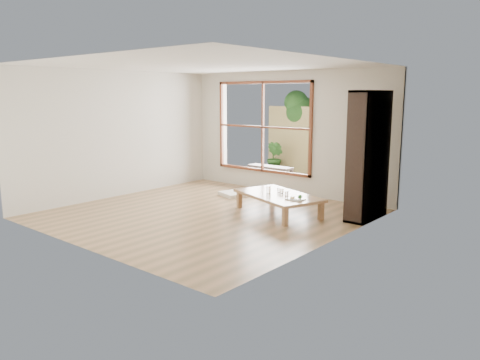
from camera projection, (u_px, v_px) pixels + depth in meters
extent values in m
plane|color=#AC8056|center=(208.00, 214.00, 8.39)|extent=(5.00, 5.00, 0.00)
cube|color=#9F784D|center=(278.00, 195.00, 8.35)|extent=(1.84, 1.40, 0.05)
cube|color=#9F784D|center=(239.00, 200.00, 8.82)|extent=(0.10, 0.10, 0.30)
cube|color=#9F784D|center=(272.00, 195.00, 9.19)|extent=(0.10, 0.10, 0.30)
cube|color=#9F784D|center=(285.00, 217.00, 7.58)|extent=(0.10, 0.10, 0.30)
cube|color=#9F784D|center=(321.00, 211.00, 7.96)|extent=(0.10, 0.10, 0.30)
cube|color=white|center=(235.00, 194.00, 9.88)|extent=(0.69, 0.69, 0.08)
cube|color=black|center=(368.00, 156.00, 7.90)|extent=(0.35, 0.98, 2.18)
cylinder|color=silver|center=(269.00, 190.00, 8.37)|extent=(0.08, 0.08, 0.14)
cylinder|color=silver|center=(287.00, 194.00, 8.18)|extent=(0.06, 0.06, 0.09)
cylinder|color=silver|center=(282.00, 191.00, 8.42)|extent=(0.07, 0.07, 0.09)
cylinder|color=silver|center=(279.00, 190.00, 8.51)|extent=(0.07, 0.07, 0.09)
cube|color=white|center=(295.00, 199.00, 7.90)|extent=(0.30, 0.23, 0.02)
sphere|color=#386F2C|center=(300.00, 197.00, 7.88)|extent=(0.07, 0.07, 0.07)
cube|color=gold|center=(292.00, 198.00, 7.88)|extent=(0.05, 0.05, 0.03)
cube|color=beige|center=(293.00, 197.00, 7.96)|extent=(0.07, 0.06, 0.02)
cylinder|color=silver|center=(295.00, 199.00, 7.83)|extent=(0.17, 0.02, 0.01)
cube|color=#383129|center=(291.00, 182.00, 11.46)|extent=(2.80, 2.00, 0.05)
cube|color=black|center=(270.00, 167.00, 11.41)|extent=(1.15, 0.34, 0.05)
cube|color=black|center=(250.00, 173.00, 11.69)|extent=(0.06, 0.06, 0.32)
cube|color=black|center=(256.00, 171.00, 11.88)|extent=(0.06, 0.06, 0.32)
cube|color=black|center=(285.00, 177.00, 11.01)|extent=(0.06, 0.06, 0.32)
cube|color=black|center=(291.00, 176.00, 11.20)|extent=(0.06, 0.06, 0.32)
cube|color=tan|center=(313.00, 142.00, 12.05)|extent=(2.80, 0.06, 1.80)
imported|color=#2B5C21|center=(331.00, 162.00, 11.41)|extent=(0.99, 0.92, 0.90)
imported|color=#2B5C21|center=(275.00, 158.00, 12.39)|extent=(0.58, 0.51, 0.87)
cylinder|color=#4C3D2D|center=(296.00, 143.00, 12.74)|extent=(0.14, 0.14, 1.60)
sphere|color=#2B5C21|center=(301.00, 112.00, 12.51)|extent=(0.84, 0.84, 0.84)
sphere|color=#2B5C21|center=(294.00, 119.00, 12.78)|extent=(0.70, 0.70, 0.70)
sphere|color=#2B5C21|center=(296.00, 102.00, 12.45)|extent=(0.64, 0.64, 0.64)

